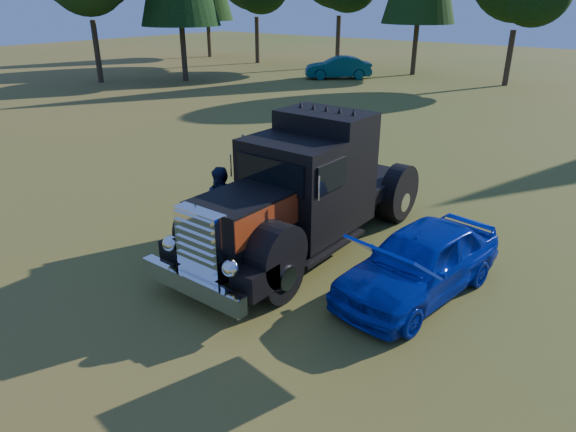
# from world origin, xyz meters

# --- Properties ---
(ground) EXTENTS (120.00, 120.00, 0.00)m
(ground) POSITION_xyz_m (0.00, 0.00, 0.00)
(ground) COLOR #3E5F1C
(ground) RESTS_ON ground
(diamond_t_truck) EXTENTS (3.27, 7.16, 3.00)m
(diamond_t_truck) POSITION_xyz_m (-0.46, 2.33, 1.28)
(diamond_t_truck) COLOR black
(diamond_t_truck) RESTS_ON ground
(hotrod_coupe) EXTENTS (2.16, 4.33, 1.89)m
(hotrod_coupe) POSITION_xyz_m (2.51, 2.09, 0.69)
(hotrod_coupe) COLOR #0A0798
(hotrod_coupe) RESTS_ON ground
(spectator_near) EXTENTS (0.38, 0.57, 1.57)m
(spectator_near) POSITION_xyz_m (-1.86, 2.18, 0.79)
(spectator_near) COLOR #223850
(spectator_near) RESTS_ON ground
(spectator_far) EXTENTS (1.11, 1.06, 1.82)m
(spectator_far) POSITION_xyz_m (-2.06, 1.45, 0.91)
(spectator_far) COLOR #1E2A46
(spectator_far) RESTS_ON ground
(distant_teal_car) EXTENTS (4.53, 4.18, 1.51)m
(distant_teal_car) POSITION_xyz_m (-14.28, 25.32, 0.75)
(distant_teal_car) COLOR #09363B
(distant_teal_car) RESTS_ON ground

